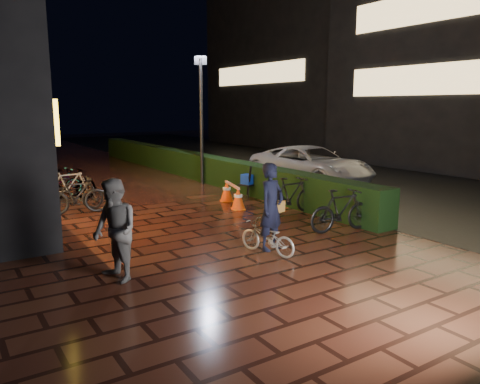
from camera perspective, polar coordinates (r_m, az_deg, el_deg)
ground at (r=10.96m, az=-1.90°, el=-4.98°), size 80.00×80.00×0.00m
asphalt_road at (r=20.35m, az=12.70°, el=2.04°), size 11.00×60.00×0.01m
hedge at (r=19.31m, az=-5.78°, el=3.28°), size 0.70×20.00×1.00m
bystander_person at (r=8.09m, az=-15.00°, el=-4.58°), size 0.80×0.95×1.75m
van at (r=17.87m, az=8.63°, el=3.29°), size 2.83×5.24×1.40m
far_buildings at (r=29.57m, az=18.29°, el=16.95°), size 9.08×31.00×14.00m
lamp_post_hedge at (r=17.47m, az=-4.74°, el=9.33°), size 0.43×0.24×4.66m
lamp_post_sf at (r=18.84m, az=-24.05°, el=9.18°), size 0.48×0.13×5.04m
cyclist at (r=9.24m, az=3.63°, el=-3.56°), size 0.81×1.36×1.84m
traffic_barrier at (r=13.87m, az=-0.96°, el=-0.30°), size 0.75×1.58×0.64m
cart_assembly at (r=15.02m, az=1.07°, el=1.43°), size 0.67×0.71×1.07m
parked_bikes_storefront at (r=14.70m, az=-20.34°, el=0.31°), size 2.06×3.43×1.02m
parked_bikes_hedge at (r=11.96m, az=9.05°, el=-1.25°), size 1.89×2.67×1.02m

